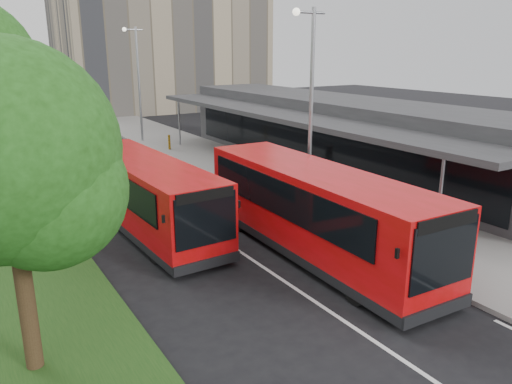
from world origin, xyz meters
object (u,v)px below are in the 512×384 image
(lamp_post_far, at_px, (137,77))
(bus_main, at_px, (316,212))
(car_far, at_px, (24,108))
(bus_second, at_px, (146,195))
(bollard, at_px, (169,142))
(lamp_post_near, at_px, (309,101))
(car_near, at_px, (55,112))
(tree_near, at_px, (6,166))
(litter_bin, at_px, (231,165))

(lamp_post_far, distance_m, bus_main, 23.53)
(lamp_post_far, height_order, car_far, lamp_post_far)
(bus_second, xyz_separation_m, bollard, (6.50, 13.72, -0.75))
(car_far, bearing_deg, lamp_post_near, -60.85)
(lamp_post_near, xyz_separation_m, bus_second, (-6.01, 2.04, -3.32))
(car_near, relative_size, car_far, 0.98)
(lamp_post_near, bearing_deg, car_near, 94.37)
(tree_near, relative_size, bus_second, 0.72)
(lamp_post_near, height_order, bollard, lamp_post_near)
(car_near, bearing_deg, lamp_post_near, -85.20)
(litter_bin, relative_size, car_far, 0.20)
(tree_near, xyz_separation_m, lamp_post_far, (11.13, 24.95, 0.22))
(car_near, height_order, car_far, car_near)
(litter_bin, xyz_separation_m, car_far, (-5.76, 34.90, 0.10))
(lamp_post_far, relative_size, litter_bin, 10.35)
(bollard, height_order, car_near, car_near)
(lamp_post_near, xyz_separation_m, bus_main, (-2.10, -3.21, -3.21))
(tree_near, xyz_separation_m, car_near, (8.30, 41.88, -3.85))
(lamp_post_near, distance_m, car_near, 37.26)
(lamp_post_far, xyz_separation_m, bus_main, (-2.10, -23.21, -3.21))
(bus_main, bearing_deg, car_far, 95.20)
(car_far, bearing_deg, litter_bin, -58.01)
(bus_main, xyz_separation_m, litter_bin, (2.95, 11.15, -0.97))
(car_near, bearing_deg, litter_bin, -82.34)
(lamp_post_far, xyz_separation_m, bollard, (0.48, -4.23, -4.07))
(tree_near, relative_size, car_near, 1.83)
(bus_main, relative_size, bollard, 10.59)
(bollard, bearing_deg, bus_main, -97.75)
(lamp_post_near, distance_m, bus_main, 5.00)
(bollard, bearing_deg, lamp_post_far, 96.52)
(lamp_post_far, bearing_deg, tree_near, -114.04)
(bus_main, distance_m, bollard, 19.17)
(lamp_post_near, relative_size, bollard, 8.11)
(lamp_post_far, xyz_separation_m, car_far, (-4.91, 22.84, -4.08))
(lamp_post_far, height_order, litter_bin, lamp_post_far)
(litter_bin, bearing_deg, lamp_post_near, -96.15)
(bus_second, bearing_deg, lamp_post_far, 69.52)
(tree_near, bearing_deg, car_far, 82.58)
(car_near, xyz_separation_m, car_far, (-2.08, 5.91, -0.01))
(lamp_post_near, relative_size, bus_second, 0.83)
(tree_near, relative_size, litter_bin, 9.01)
(lamp_post_near, xyz_separation_m, litter_bin, (0.86, 7.94, -4.18))
(lamp_post_near, relative_size, car_far, 2.05)
(bus_main, height_order, bollard, bus_main)
(tree_near, height_order, bus_second, tree_near)
(lamp_post_far, relative_size, bollard, 8.11)
(lamp_post_near, bearing_deg, tree_near, -156.03)
(tree_near, bearing_deg, bus_main, 10.89)
(bus_main, relative_size, litter_bin, 13.51)
(bus_main, bearing_deg, lamp_post_far, 86.54)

